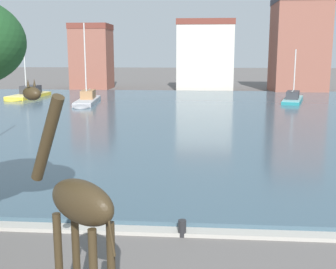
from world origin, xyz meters
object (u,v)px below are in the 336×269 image
object	(u,v)px
sailboat_grey	(87,101)
sailboat_yellow	(27,96)
sailboat_teal	(293,99)
giraffe_statue	(77,205)
mooring_bollard	(182,228)

from	to	relation	value
sailboat_grey	sailboat_yellow	size ratio (longest dim) A/B	1.10
sailboat_teal	sailboat_yellow	bearing A→B (deg)	178.26
giraffe_statue	sailboat_yellow	world-z (taller)	sailboat_yellow
sailboat_grey	mooring_bollard	world-z (taller)	sailboat_grey
sailboat_teal	sailboat_yellow	distance (m)	29.50
sailboat_yellow	sailboat_grey	bearing A→B (deg)	-30.67
sailboat_teal	mooring_bollard	distance (m)	35.65
sailboat_yellow	mooring_bollard	bearing A→B (deg)	-61.12
sailboat_teal	sailboat_yellow	world-z (taller)	sailboat_yellow
sailboat_grey	sailboat_yellow	xyz separation A→B (m)	(-8.26, 4.90, 0.00)
sailboat_yellow	mooring_bollard	distance (m)	40.06
sailboat_grey	sailboat_teal	world-z (taller)	sailboat_grey
sailboat_teal	giraffe_statue	bearing A→B (deg)	-107.34
mooring_bollard	giraffe_statue	bearing A→B (deg)	-113.75
sailboat_grey	sailboat_teal	distance (m)	21.60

